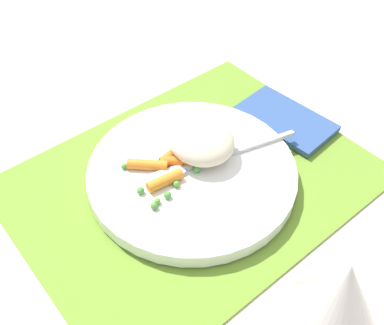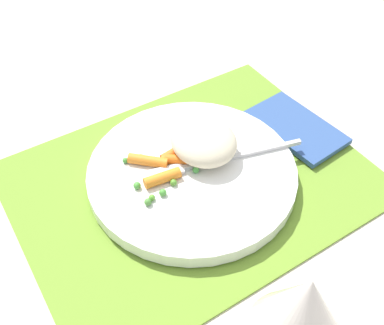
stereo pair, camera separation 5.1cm
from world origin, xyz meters
The scene contains 9 objects.
ground_plane centered at (0.00, 0.00, 0.00)m, with size 2.40×2.40×0.00m, color beige.
placemat centered at (0.00, 0.00, 0.00)m, with size 0.45×0.34×0.01m, color olive.
plate centered at (0.00, 0.00, 0.02)m, with size 0.27×0.27×0.02m, color white.
rice_mound centered at (-0.03, -0.01, 0.05)m, with size 0.08×0.09×0.04m, color beige.
carrot_portion centered at (0.02, -0.02, 0.03)m, with size 0.09×0.07×0.01m.
pea_scatter centered at (0.04, -0.01, 0.03)m, with size 0.09×0.09×0.01m.
fork centered at (-0.03, 0.01, 0.03)m, with size 0.21×0.06×0.01m.
wine_glass centered at (0.06, 0.25, 0.12)m, with size 0.08×0.08×0.17m.
napkin centered at (-0.18, 0.00, 0.01)m, with size 0.08×0.14×0.01m, color #33518C.
Camera 1 is at (0.26, 0.31, 0.46)m, focal length 43.43 mm.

